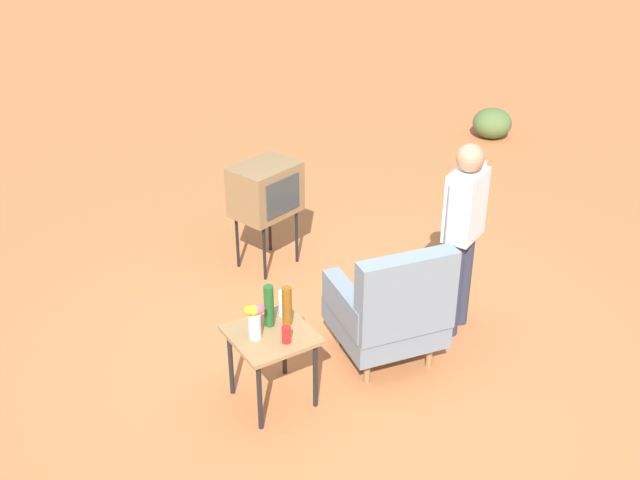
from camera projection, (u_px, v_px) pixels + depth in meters
ground_plane at (349, 350)px, 6.07m from camera, size 60.00×60.00×0.00m
armchair at (391, 309)px, 5.71m from camera, size 0.89×0.90×1.06m
side_table at (272, 343)px, 5.31m from camera, size 0.56×0.56×0.59m
tv_on_stand at (266, 190)px, 6.94m from camera, size 0.70×0.60×1.03m
person_standing at (463, 228)px, 5.92m from camera, size 0.53×0.35×1.64m
bottle_wine_green at (269, 306)px, 5.28m from camera, size 0.07×0.07×0.32m
bottle_short_clear at (283, 303)px, 5.42m from camera, size 0.06×0.06×0.20m
soda_can_red at (286, 335)px, 5.15m from camera, size 0.07×0.07×0.12m
bottle_tall_amber at (287, 306)px, 5.30m from camera, size 0.07×0.07×0.30m
flower_vase at (254, 320)px, 5.15m from camera, size 0.15×0.10×0.27m
shrub_mid at (492, 123)px, 10.30m from camera, size 0.53×0.53×0.41m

